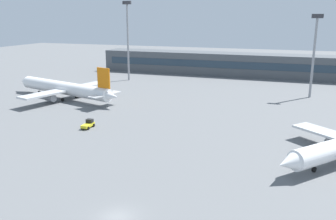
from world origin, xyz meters
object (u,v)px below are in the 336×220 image
Objects in this scene: floodlight_tower_east at (314,50)px; baggage_tug_yellow at (88,124)px; floodlight_tower_west at (128,36)px; airplane_mid at (64,88)px.

baggage_tug_yellow is at bearing -133.51° from floodlight_tower_east.
floodlight_tower_east is at bearing -8.18° from floodlight_tower_west.
airplane_mid is at bearing -158.77° from floodlight_tower_east.
airplane_mid is 74.02m from floodlight_tower_east.
baggage_tug_yellow is 0.13× the size of floodlight_tower_west.
baggage_tug_yellow is 62.88m from floodlight_tower_west.
floodlight_tower_east is at bearing 46.49° from baggage_tug_yellow.
floodlight_tower_west is (3.90, 35.76, 13.34)m from airplane_mid.
floodlight_tower_west reaches higher than floodlight_tower_east.
floodlight_tower_west is at bearing 107.08° from baggage_tug_yellow.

